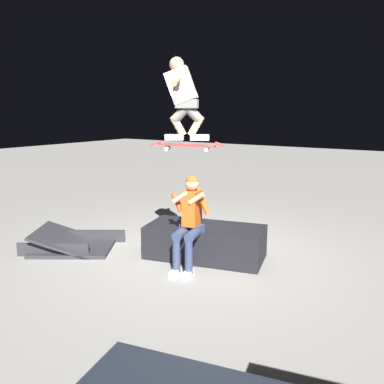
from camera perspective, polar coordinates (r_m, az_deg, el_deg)
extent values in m
plane|color=gray|center=(6.31, 0.28, -9.04)|extent=(40.00, 40.00, 0.00)
cube|color=black|center=(6.10, 1.92, -7.26)|extent=(1.94, 1.24, 0.50)
cube|color=#2D3856|center=(5.71, 0.00, -5.32)|extent=(0.32, 0.20, 0.12)
cube|color=#D15119|center=(5.62, 0.00, -2.30)|extent=(0.28, 0.38, 0.50)
sphere|color=tan|center=(5.55, 0.00, 1.21)|extent=(0.20, 0.20, 0.20)
sphere|color=brown|center=(5.55, 0.00, 1.42)|extent=(0.19, 0.19, 0.19)
cylinder|color=#D15119|center=(5.49, 1.77, -1.84)|extent=(0.20, 0.12, 0.29)
cylinder|color=tan|center=(5.40, 0.65, -0.98)|extent=(0.25, 0.13, 0.19)
cylinder|color=#D15119|center=(5.62, -2.13, -1.53)|extent=(0.20, 0.12, 0.29)
cylinder|color=tan|center=(5.48, -1.73, -0.80)|extent=(0.25, 0.13, 0.19)
cylinder|color=#2D3856|center=(5.50, 0.21, -6.18)|extent=(0.23, 0.42, 0.14)
cylinder|color=#2D3856|center=(5.42, -0.49, -9.52)|extent=(0.11, 0.11, 0.46)
cube|color=white|center=(5.46, -0.67, -11.96)|extent=(0.16, 0.28, 0.08)
cylinder|color=#2D3856|center=(5.56, -1.56, -5.99)|extent=(0.23, 0.42, 0.14)
cylinder|color=#2D3856|center=(5.47, -2.29, -9.29)|extent=(0.11, 0.11, 0.46)
cube|color=white|center=(5.52, -2.46, -11.70)|extent=(0.16, 0.28, 0.08)
cube|color=#B72D2D|center=(5.53, -0.72, 6.83)|extent=(0.81, 0.53, 0.05)
cube|color=#B72D2D|center=(5.61, -5.31, 7.06)|extent=(0.20, 0.23, 0.05)
cube|color=#B72D2D|center=(5.48, 3.97, 6.97)|extent=(0.19, 0.23, 0.06)
cube|color=#99999E|center=(5.58, -3.59, 6.59)|extent=(0.12, 0.17, 0.03)
cylinder|color=white|center=(5.49, -3.77, 6.25)|extent=(0.06, 0.05, 0.05)
cylinder|color=white|center=(5.67, -3.41, 6.42)|extent=(0.06, 0.05, 0.05)
cube|color=#99999E|center=(5.49, 2.18, 6.53)|extent=(0.12, 0.17, 0.03)
cylinder|color=white|center=(5.41, 2.09, 6.19)|extent=(0.06, 0.05, 0.05)
cylinder|color=white|center=(5.58, 2.27, 6.36)|extent=(0.06, 0.05, 0.05)
cube|color=white|center=(5.55, -2.58, 7.98)|extent=(0.28, 0.20, 0.08)
cube|color=white|center=(5.49, 1.15, 7.95)|extent=(0.28, 0.20, 0.08)
cylinder|color=tan|center=(5.53, -2.04, 9.63)|extent=(0.26, 0.19, 0.31)
cylinder|color=#5C5A58|center=(5.52, -1.30, 11.71)|extent=(0.36, 0.26, 0.33)
cylinder|color=tan|center=(5.49, 0.59, 9.62)|extent=(0.26, 0.19, 0.31)
cylinder|color=#5C5A58|center=(5.50, -0.17, 11.71)|extent=(0.36, 0.26, 0.33)
cube|color=#5C5A58|center=(5.51, -0.74, 12.75)|extent=(0.36, 0.31, 0.12)
cube|color=white|center=(5.53, -1.60, 15.23)|extent=(0.50, 0.39, 0.52)
sphere|color=tan|center=(5.57, -2.25, 18.10)|extent=(0.20, 0.20, 0.20)
cylinder|color=tan|center=(5.32, -2.22, 16.02)|extent=(0.26, 0.44, 0.19)
cylinder|color=tan|center=(5.75, -1.43, 15.69)|extent=(0.26, 0.44, 0.19)
cube|color=#28282D|center=(6.82, -16.80, -7.68)|extent=(1.58, 1.50, 0.06)
cube|color=#28282D|center=(6.79, -16.85, -6.98)|extent=(1.54, 1.47, 0.45)
cube|color=#28282D|center=(6.55, -19.61, -7.93)|extent=(0.96, 0.64, 0.21)
cube|color=#28282D|center=(7.05, -14.28, -6.25)|extent=(0.96, 0.64, 0.21)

